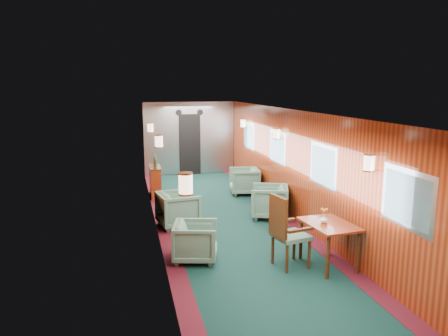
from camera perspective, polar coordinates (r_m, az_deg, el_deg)
name	(u,v)px	position (r m, az deg, el deg)	size (l,w,h in m)	color
room	(232,151)	(8.68, 1.04, 2.29)	(12.00, 12.10, 2.40)	black
bulkhead	(189,139)	(14.50, -4.53, 3.85)	(2.98, 0.17, 2.39)	#A7A8AE
windows_right	(297,155)	(9.40, 9.52, 1.65)	(0.02, 8.60, 0.80)	#B0B3B7
wall_sconces	(226,139)	(9.20, 0.20, 3.75)	(2.97, 7.97, 0.25)	#FEECC6
dining_table	(329,230)	(7.30, 13.56, -7.91)	(0.78, 1.04, 0.73)	maroon
side_chair	(285,229)	(7.12, 8.01, -7.85)	(0.63, 0.66, 1.20)	#1E463A
credenza	(155,181)	(11.73, -8.99, -1.67)	(0.29, 0.91, 1.09)	maroon
flower_vase	(324,219)	(7.24, 12.93, -6.52)	(0.12, 0.12, 0.13)	silver
armchair_left_near	(196,241)	(7.44, -3.73, -9.55)	(0.71, 0.73, 0.66)	#1E463A
armchair_left_far	(178,209)	(9.19, -5.98, -5.38)	(0.78, 0.81, 0.73)	#1E463A
armchair_right_near	(269,202)	(9.79, 5.95, -4.38)	(0.78, 0.81, 0.73)	#1E463A
armchair_right_far	(244,181)	(11.87, 2.68, -1.72)	(0.76, 0.78, 0.71)	#1E463A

